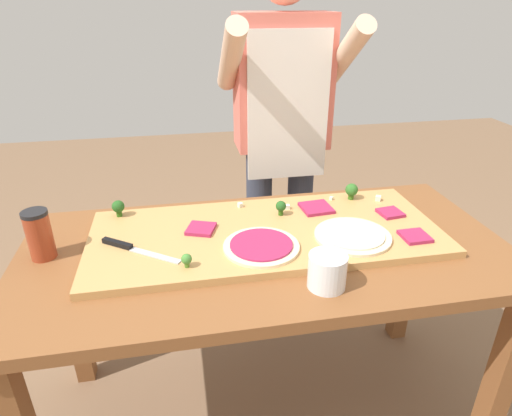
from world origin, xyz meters
TOP-DOWN VIEW (x-y plane):
  - ground_plane at (0.00, 0.00)m, footprint 8.00×8.00m
  - prep_table at (0.00, 0.00)m, footprint 1.58×0.76m
  - cutting_board at (0.01, 0.06)m, footprint 1.16×0.49m
  - chefs_knife at (-0.43, 0.02)m, footprint 0.25×0.18m
  - pizza_whole_beet_magenta at (-0.03, -0.05)m, footprint 0.24×0.24m
  - pizza_whole_cheese_artichoke at (0.28, -0.04)m, footprint 0.25×0.25m
  - pizza_slice_near_left at (0.47, 0.09)m, footprint 0.09×0.09m
  - pizza_slice_far_right at (-0.20, 0.09)m, footprint 0.11×0.11m
  - pizza_slice_far_left at (0.22, 0.18)m, footprint 0.12×0.12m
  - pizza_slice_center at (0.47, -0.08)m, footprint 0.09×0.09m
  - broccoli_floret_front_left at (0.38, 0.24)m, footprint 0.05×0.05m
  - broccoli_floret_back_mid at (-0.48, 0.25)m, footprint 0.04×0.04m
  - broccoli_floret_back_right at (-0.26, -0.12)m, footprint 0.03×0.03m
  - broccoli_floret_front_right at (0.09, 0.16)m, footprint 0.04×0.04m
  - cheese_crumble_a at (-0.05, 0.25)m, footprint 0.02×0.02m
  - cheese_crumble_b at (0.12, 0.20)m, footprint 0.02×0.02m
  - cheese_crumble_c at (0.48, 0.21)m, footprint 0.03×0.03m
  - cheese_crumble_d at (0.31, 0.25)m, footprint 0.02×0.02m
  - flour_cup at (0.12, -0.24)m, footprint 0.11×0.11m
  - sauce_jar at (-0.69, 0.06)m, footprint 0.08×0.08m
  - cook_center at (0.20, 0.63)m, footprint 0.54×0.39m

SIDE VIEW (x-z plane):
  - ground_plane at x=0.00m, z-range 0.00..0.00m
  - prep_table at x=0.00m, z-range 0.28..1.05m
  - cutting_board at x=0.01m, z-range 0.77..0.80m
  - pizza_slice_near_left at x=0.47m, z-range 0.80..0.81m
  - pizza_slice_far_right at x=-0.20m, z-range 0.80..0.81m
  - pizza_slice_far_left at x=0.22m, z-range 0.80..0.81m
  - pizza_slice_center at x=0.47m, z-range 0.80..0.81m
  - chefs_knife at x=-0.43m, z-range 0.80..0.81m
  - cheese_crumble_d at x=0.31m, z-range 0.80..0.81m
  - pizza_whole_beet_magenta at x=-0.03m, z-range 0.80..0.82m
  - pizza_whole_cheese_artichoke at x=0.28m, z-range 0.80..0.82m
  - cheese_crumble_a at x=-0.05m, z-range 0.80..0.82m
  - cheese_crumble_b at x=0.12m, z-range 0.80..0.82m
  - cheese_crumble_c at x=0.48m, z-range 0.80..0.82m
  - flour_cup at x=0.12m, z-range 0.77..0.87m
  - broccoli_floret_back_right at x=-0.26m, z-range 0.80..0.85m
  - broccoli_floret_front_right at x=0.09m, z-range 0.81..0.86m
  - broccoli_floret_back_mid at x=-0.48m, z-range 0.81..0.87m
  - broccoli_floret_front_left at x=0.38m, z-range 0.81..0.87m
  - sauce_jar at x=-0.69m, z-range 0.77..0.93m
  - cook_center at x=0.20m, z-range 0.16..1.83m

